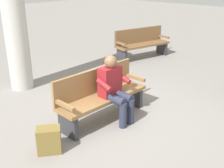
{
  "coord_description": "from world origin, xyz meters",
  "views": [
    {
      "loc": [
        3.18,
        3.13,
        2.44
      ],
      "look_at": [
        -0.05,
        0.15,
        0.7
      ],
      "focal_mm": 44.54,
      "sensor_mm": 36.0,
      "label": 1
    }
  ],
  "objects": [
    {
      "name": "backpack",
      "position": [
        1.26,
        0.11,
        0.19
      ],
      "size": [
        0.41,
        0.39,
        0.39
      ],
      "rotation": [
        0.0,
        0.0,
        2.48
      ],
      "color": "brown",
      "rests_on": "ground"
    },
    {
      "name": "bench_near",
      "position": [
        -0.0,
        -0.07,
        0.46
      ],
      "size": [
        1.81,
        0.52,
        0.9
      ],
      "rotation": [
        0.0,
        0.0,
        -0.03
      ],
      "color": "olive",
      "rests_on": "ground"
    },
    {
      "name": "person_seated",
      "position": [
        -0.1,
        0.16,
        0.63
      ],
      "size": [
        0.58,
        0.58,
        1.18
      ],
      "rotation": [
        0.0,
        0.0,
        -0.03
      ],
      "color": "maroon",
      "rests_on": "ground"
    },
    {
      "name": "bench_far",
      "position": [
        -3.67,
        -1.93,
        0.46
      ],
      "size": [
        1.86,
        0.89,
        0.9
      ],
      "rotation": [
        0.0,
        0.0,
        -0.24
      ],
      "color": "brown",
      "rests_on": "ground"
    },
    {
      "name": "ground_plane",
      "position": [
        0.0,
        0.0,
        0.0
      ],
      "size": [
        40.0,
        40.0,
        0.0
      ],
      "primitive_type": "plane",
      "color": "gray"
    }
  ]
}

